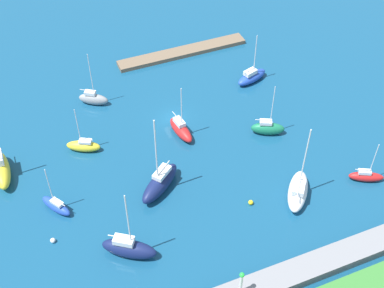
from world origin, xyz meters
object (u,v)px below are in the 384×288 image
(sailboat_gray_lone_south, at_px, (93,99))
(sailboat_green_along_channel, at_px, (268,128))
(mooring_buoy_yellow, at_px, (251,202))
(sailboat_red_off_beacon, at_px, (181,129))
(sailboat_navy_near_pier, at_px, (129,248))
(sailboat_yellow_far_south, at_px, (1,169))
(sailboat_red_east_end, at_px, (366,176))
(sailboat_blue_outer_mooring, at_px, (56,206))
(pier_dock, at_px, (182,52))
(sailboat_blue_mid_basin, at_px, (252,77))
(harbor_beacon, at_px, (241,281))
(sailboat_white_by_breakwater, at_px, (298,191))
(mooring_buoy_white, at_px, (53,240))
(sailboat_yellow_lone_north, at_px, (84,146))
(sailboat_navy_inner_mooring, at_px, (160,182))

(sailboat_gray_lone_south, relative_size, sailboat_green_along_channel, 1.07)
(mooring_buoy_yellow, bearing_deg, sailboat_red_off_beacon, -77.39)
(sailboat_navy_near_pier, height_order, sailboat_yellow_far_south, sailboat_yellow_far_south)
(sailboat_green_along_channel, xyz_separation_m, sailboat_red_east_end, (-7.95, 13.44, -0.30))
(sailboat_gray_lone_south, height_order, sailboat_yellow_far_south, sailboat_yellow_far_south)
(sailboat_green_along_channel, relative_size, sailboat_blue_outer_mooring, 1.19)
(sailboat_red_off_beacon, xyz_separation_m, sailboat_blue_outer_mooring, (20.16, 7.21, -0.19))
(pier_dock, xyz_separation_m, sailboat_blue_mid_basin, (-7.73, 11.86, 0.61))
(sailboat_gray_lone_south, bearing_deg, harbor_beacon, -47.93)
(sailboat_white_by_breakwater, bearing_deg, sailboat_blue_mid_basin, 24.58)
(sailboat_yellow_far_south, xyz_separation_m, mooring_buoy_white, (-4.14, 13.57, -1.14))
(sailboat_green_along_channel, bearing_deg, sailboat_red_off_beacon, -175.67)
(pier_dock, bearing_deg, mooring_buoy_white, 46.79)
(sailboat_navy_near_pier, bearing_deg, sailboat_blue_outer_mooring, 157.90)
(pier_dock, distance_m, sailboat_yellow_lone_north, 28.15)
(mooring_buoy_white, bearing_deg, pier_dock, -133.21)
(sailboat_yellow_lone_north, distance_m, sailboat_red_east_end, 39.82)
(sailboat_red_east_end, bearing_deg, harbor_beacon, -131.17)
(sailboat_blue_mid_basin, xyz_separation_m, mooring_buoy_white, (37.38, 19.72, -0.65))
(pier_dock, distance_m, sailboat_yellow_far_south, 38.31)
(sailboat_green_along_channel, xyz_separation_m, sailboat_navy_inner_mooring, (18.58, 4.29, 0.27))
(sailboat_white_by_breakwater, height_order, sailboat_blue_outer_mooring, sailboat_white_by_breakwater)
(pier_dock, distance_m, sailboat_navy_inner_mooring, 32.03)
(sailboat_navy_inner_mooring, height_order, sailboat_red_east_end, sailboat_navy_inner_mooring)
(sailboat_red_east_end, relative_size, sailboat_yellow_far_south, 0.59)
(sailboat_yellow_lone_north, distance_m, sailboat_navy_inner_mooring, 13.61)
(sailboat_gray_lone_south, bearing_deg, sailboat_yellow_lone_north, -79.37)
(sailboat_yellow_lone_north, relative_size, sailboat_green_along_channel, 0.87)
(sailboat_blue_mid_basin, relative_size, sailboat_red_off_beacon, 0.98)
(harbor_beacon, bearing_deg, pier_dock, -104.09)
(sailboat_blue_mid_basin, relative_size, sailboat_yellow_far_south, 0.75)
(sailboat_blue_mid_basin, distance_m, sailboat_red_off_beacon, 17.49)
(sailboat_blue_mid_basin, relative_size, mooring_buoy_yellow, 13.34)
(sailboat_white_by_breakwater, distance_m, sailboat_yellow_far_south, 40.22)
(pier_dock, distance_m, sailboat_green_along_channel, 24.58)
(sailboat_blue_mid_basin, distance_m, mooring_buoy_white, 42.27)
(harbor_beacon, height_order, sailboat_yellow_lone_north, sailboat_yellow_lone_north)
(mooring_buoy_yellow, bearing_deg, sailboat_gray_lone_south, -63.71)
(sailboat_blue_outer_mooring, xyz_separation_m, mooring_buoy_white, (1.50, 4.85, -0.52))
(sailboat_red_off_beacon, height_order, sailboat_navy_inner_mooring, sailboat_navy_inner_mooring)
(sailboat_red_east_end, bearing_deg, sailboat_yellow_lone_north, 176.34)
(sailboat_white_by_breakwater, xyz_separation_m, mooring_buoy_yellow, (6.25, -1.23, -0.89))
(harbor_beacon, xyz_separation_m, sailboat_navy_inner_mooring, (2.69, -18.63, -2.22))
(sailboat_blue_mid_basin, xyz_separation_m, sailboat_blue_outer_mooring, (35.88, 14.87, -0.13))
(mooring_buoy_yellow, bearing_deg, sailboat_yellow_far_south, -30.72)
(sailboat_yellow_lone_north, bearing_deg, sailboat_green_along_channel, -166.98)
(sailboat_yellow_lone_north, distance_m, sailboat_green_along_channel, 27.16)
(sailboat_yellow_lone_north, bearing_deg, sailboat_red_east_end, 177.04)
(sailboat_gray_lone_south, relative_size, sailboat_navy_inner_mooring, 0.75)
(sailboat_green_along_channel, height_order, sailboat_navy_inner_mooring, sailboat_navy_inner_mooring)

